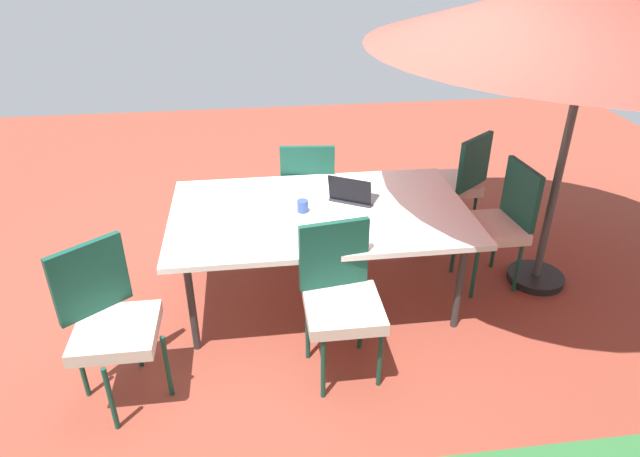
% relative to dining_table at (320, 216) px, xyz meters
% --- Properties ---
extents(ground_plane, '(10.00, 10.00, 0.02)m').
position_rel_dining_table_xyz_m(ground_plane, '(0.00, 0.00, -0.71)').
color(ground_plane, brown).
extents(dining_table, '(2.11, 1.26, 0.75)m').
position_rel_dining_table_xyz_m(dining_table, '(0.00, 0.00, 0.00)').
color(dining_table, silver).
rests_on(dining_table, ground_plane).
extents(patio_umbrella, '(2.92, 2.92, 2.27)m').
position_rel_dining_table_xyz_m(patio_umbrella, '(-1.75, 0.02, 1.34)').
color(patio_umbrella, '#4C4C4C').
rests_on(patio_umbrella, ground_plane).
extents(chair_north, '(0.48, 0.49, 0.98)m').
position_rel_dining_table_xyz_m(chair_north, '(-0.03, 0.76, -0.15)').
color(chair_north, beige).
rests_on(chair_north, ground_plane).
extents(chair_southwest, '(0.58, 0.58, 0.98)m').
position_rel_dining_table_xyz_m(chair_southwest, '(-1.32, -0.81, -0.15)').
color(chair_southwest, beige).
rests_on(chair_southwest, ground_plane).
extents(chair_west, '(0.48, 0.47, 0.98)m').
position_rel_dining_table_xyz_m(chair_west, '(-1.38, -0.04, -0.15)').
color(chair_west, beige).
rests_on(chair_west, ground_plane).
extents(chair_northeast, '(0.58, 0.58, 0.98)m').
position_rel_dining_table_xyz_m(chair_northeast, '(1.32, 0.81, -0.15)').
color(chair_northeast, beige).
rests_on(chair_northeast, ground_plane).
extents(chair_south, '(0.47, 0.48, 0.98)m').
position_rel_dining_table_xyz_m(chair_south, '(0.00, -0.80, -0.15)').
color(chair_south, beige).
rests_on(chair_south, ground_plane).
extents(laptop, '(0.40, 0.37, 0.21)m').
position_rel_dining_table_xyz_m(laptop, '(-0.26, -0.12, 0.09)').
color(laptop, '#2D2D33').
rests_on(laptop, dining_table).
extents(cup, '(0.08, 0.08, 0.09)m').
position_rel_dining_table_xyz_m(cup, '(0.12, 0.01, 0.09)').
color(cup, '#334C99').
rests_on(cup, dining_table).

